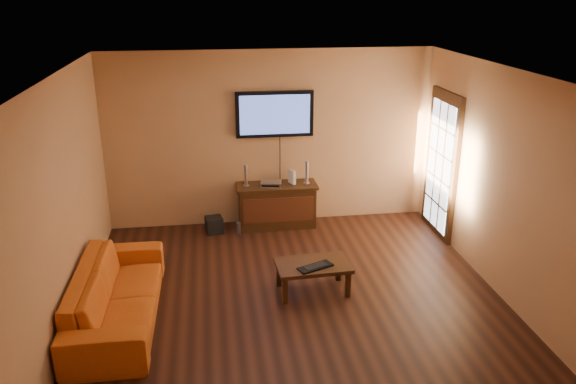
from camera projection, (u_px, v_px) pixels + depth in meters
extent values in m
plane|color=black|center=(295.00, 300.00, 6.75)|extent=(5.00, 5.00, 0.00)
plane|color=tan|center=(270.00, 139.00, 8.61)|extent=(5.00, 0.00, 5.00)
plane|color=tan|center=(63.00, 208.00, 5.95)|extent=(0.00, 5.00, 5.00)
plane|color=tan|center=(504.00, 185.00, 6.62)|extent=(0.00, 5.00, 5.00)
plane|color=white|center=(296.00, 74.00, 5.82)|extent=(5.00, 5.00, 0.00)
cube|color=black|center=(441.00, 166.00, 8.30)|extent=(0.06, 1.02, 2.22)
cube|color=white|center=(439.00, 166.00, 8.29)|extent=(0.01, 0.79, 1.89)
cube|color=black|center=(277.00, 207.00, 8.75)|extent=(1.17, 0.44, 0.64)
cube|color=#37170A|center=(279.00, 210.00, 8.53)|extent=(1.08, 0.02, 0.39)
cube|color=black|center=(277.00, 186.00, 8.63)|extent=(1.24, 0.47, 0.04)
cube|color=black|center=(275.00, 114.00, 8.44)|extent=(1.18, 0.07, 0.70)
cube|color=#445CB2|center=(275.00, 115.00, 8.40)|extent=(1.06, 0.01, 0.59)
cube|color=black|center=(313.00, 265.00, 6.84)|extent=(0.92, 0.58, 0.05)
cube|color=black|center=(285.00, 291.00, 6.64)|extent=(0.06, 0.06, 0.33)
cube|color=black|center=(348.00, 284.00, 6.78)|extent=(0.06, 0.06, 0.33)
cube|color=black|center=(279.00, 274.00, 7.03)|extent=(0.06, 0.06, 0.33)
cube|color=black|center=(338.00, 268.00, 7.17)|extent=(0.06, 0.06, 0.33)
imported|color=#CB5916|center=(116.00, 286.00, 6.23)|extent=(0.66, 2.20, 0.86)
cylinder|color=silver|center=(246.00, 185.00, 8.57)|extent=(0.09, 0.09, 0.01)
cylinder|color=silver|center=(246.00, 175.00, 8.52)|extent=(0.05, 0.05, 0.32)
cylinder|color=silver|center=(307.00, 183.00, 8.68)|extent=(0.10, 0.10, 0.01)
cylinder|color=silver|center=(307.00, 172.00, 8.62)|extent=(0.05, 0.05, 0.34)
cube|color=silver|center=(271.00, 184.00, 8.57)|extent=(0.35, 0.28, 0.07)
cube|color=white|center=(292.00, 177.00, 8.64)|extent=(0.10, 0.16, 0.22)
cube|color=black|center=(214.00, 225.00, 8.58)|extent=(0.29, 0.29, 0.25)
cylinder|color=white|center=(238.00, 229.00, 8.49)|extent=(0.08, 0.08, 0.20)
sphere|color=white|center=(238.00, 223.00, 8.46)|extent=(0.04, 0.04, 0.04)
cube|color=black|center=(315.00, 267.00, 6.73)|extent=(0.46, 0.32, 0.02)
cube|color=black|center=(315.00, 266.00, 6.73)|extent=(0.31, 0.22, 0.01)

